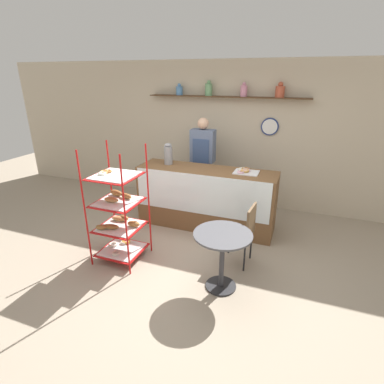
{
  "coord_description": "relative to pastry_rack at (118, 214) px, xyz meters",
  "views": [
    {
      "loc": [
        1.41,
        -3.39,
        2.43
      ],
      "look_at": [
        0.0,
        0.35,
        0.86
      ],
      "focal_mm": 28.0,
      "sensor_mm": 36.0,
      "label": 1
    }
  ],
  "objects": [
    {
      "name": "ground_plane",
      "position": [
        0.81,
        0.32,
        -0.68
      ],
      "size": [
        14.0,
        14.0,
        0.0
      ],
      "primitive_type": "plane",
      "color": "gray"
    },
    {
      "name": "back_wall",
      "position": [
        0.81,
        2.54,
        0.69
      ],
      "size": [
        10.0,
        0.3,
        2.7
      ],
      "color": "beige",
      "rests_on": "ground_plane"
    },
    {
      "name": "display_counter",
      "position": [
        0.81,
        1.33,
        -0.17
      ],
      "size": [
        2.27,
        0.63,
        1.01
      ],
      "color": "brown",
      "rests_on": "ground_plane"
    },
    {
      "name": "pastry_rack",
      "position": [
        0.0,
        0.0,
        0.0
      ],
      "size": [
        0.62,
        0.62,
        1.61
      ],
      "color": "#B71414",
      "rests_on": "ground_plane"
    },
    {
      "name": "person_worker",
      "position": [
        0.55,
        1.92,
        0.28
      ],
      "size": [
        0.43,
        0.23,
        1.74
      ],
      "color": "#282833",
      "rests_on": "ground_plane"
    },
    {
      "name": "cafe_table",
      "position": [
        1.49,
        -0.13,
        -0.12
      ],
      "size": [
        0.68,
        0.68,
        0.74
      ],
      "color": "#262628",
      "rests_on": "ground_plane"
    },
    {
      "name": "cafe_chair",
      "position": [
        1.63,
        0.45,
        -0.15
      ],
      "size": [
        0.41,
        0.41,
        0.87
      ],
      "rotation": [
        0.0,
        0.0,
        4.63
      ],
      "color": "black",
      "rests_on": "ground_plane"
    },
    {
      "name": "coffee_carafe",
      "position": [
        0.11,
        1.4,
        0.51
      ],
      "size": [
        0.14,
        0.14,
        0.36
      ],
      "color": "gray",
      "rests_on": "display_counter"
    },
    {
      "name": "donut_tray_counter",
      "position": [
        1.42,
        1.4,
        0.36
      ],
      "size": [
        0.38,
        0.31,
        0.05
      ],
      "color": "silver",
      "rests_on": "display_counter"
    }
  ]
}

